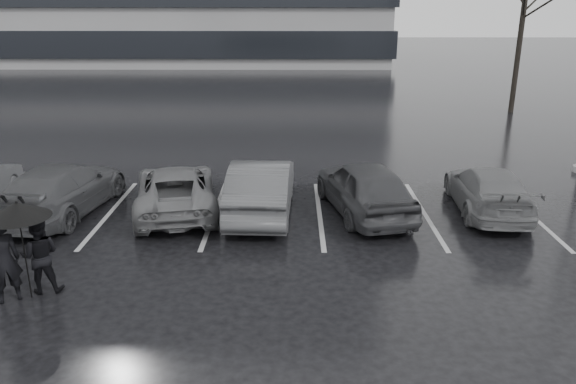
% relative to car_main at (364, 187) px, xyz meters
% --- Properties ---
extents(ground, '(160.00, 160.00, 0.00)m').
position_rel_car_main_xyz_m(ground, '(-1.77, -2.54, -0.72)').
color(ground, black).
rests_on(ground, ground).
extents(car_main, '(2.59, 4.48, 1.44)m').
position_rel_car_main_xyz_m(car_main, '(0.00, 0.00, 0.00)').
color(car_main, black).
rests_on(car_main, ground).
extents(car_west_a, '(1.69, 4.47, 1.46)m').
position_rel_car_main_xyz_m(car_west_a, '(-2.71, -0.02, 0.01)').
color(car_west_a, '#2D2D30').
rests_on(car_west_a, ground).
extents(car_west_b, '(2.87, 4.73, 1.23)m').
position_rel_car_main_xyz_m(car_west_b, '(-5.01, 0.11, -0.10)').
color(car_west_b, '#48484B').
rests_on(car_west_b, ground).
extents(car_west_c, '(2.46, 4.83, 1.34)m').
position_rel_car_main_xyz_m(car_west_c, '(-7.97, -0.06, -0.05)').
color(car_west_c, black).
rests_on(car_west_c, ground).
extents(car_east, '(1.97, 4.25, 1.20)m').
position_rel_car_main_xyz_m(car_east, '(3.32, 0.18, -0.12)').
color(car_east, '#48484B').
rests_on(car_east, ground).
extents(pedestrian_left, '(0.73, 0.68, 1.68)m').
position_rel_car_main_xyz_m(pedestrian_left, '(-7.22, -4.72, 0.12)').
color(pedestrian_left, black).
rests_on(pedestrian_left, ground).
extents(pedestrian_right, '(0.83, 0.71, 1.51)m').
position_rel_car_main_xyz_m(pedestrian_right, '(-6.72, -4.33, 0.04)').
color(pedestrian_right, black).
rests_on(pedestrian_right, ground).
extents(umbrella, '(1.15, 1.15, 1.96)m').
position_rel_car_main_xyz_m(umbrella, '(-6.87, -4.59, 1.06)').
color(umbrella, black).
rests_on(umbrella, ground).
extents(stall_stripes, '(19.72, 5.00, 0.00)m').
position_rel_car_main_xyz_m(stall_stripes, '(-2.57, -0.04, -0.72)').
color(stall_stripes, '#A3A3A5').
rests_on(stall_stripes, ground).
extents(tree_north, '(0.26, 0.26, 8.50)m').
position_rel_car_main_xyz_m(tree_north, '(9.23, 14.46, 3.53)').
color(tree_north, black).
rests_on(tree_north, ground).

